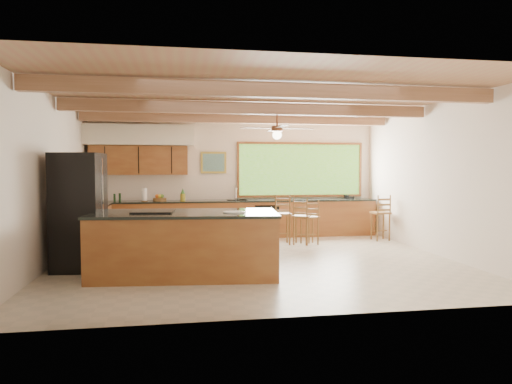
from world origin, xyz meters
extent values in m
plane|color=#BAB19A|center=(0.00, 0.00, 0.00)|extent=(7.20, 7.20, 0.00)
cube|color=silver|center=(0.00, 3.25, 1.50)|extent=(7.20, 0.04, 3.00)
cube|color=silver|center=(0.00, -3.25, 1.50)|extent=(7.20, 0.04, 3.00)
cube|color=silver|center=(-3.60, 0.00, 1.50)|extent=(0.04, 6.50, 3.00)
cube|color=silver|center=(3.60, 0.00, 1.50)|extent=(0.04, 6.50, 3.00)
cube|color=#98724C|center=(0.00, 0.00, 3.00)|extent=(7.20, 6.50, 0.04)
cube|color=#936549|center=(0.00, -1.60, 2.86)|extent=(7.10, 0.15, 0.22)
cube|color=#936549|center=(0.00, 0.50, 2.86)|extent=(7.10, 0.15, 0.22)
cube|color=#936549|center=(0.00, 2.30, 2.86)|extent=(7.10, 0.15, 0.22)
cube|color=brown|center=(-2.35, 3.06, 1.90)|extent=(2.30, 0.35, 0.70)
cube|color=silver|center=(-2.35, 2.99, 2.50)|extent=(2.60, 0.50, 0.48)
cylinder|color=#FFEABF|center=(-3.05, 2.99, 2.27)|extent=(0.10, 0.10, 0.01)
cylinder|color=#FFEABF|center=(-1.65, 2.99, 2.27)|extent=(0.10, 0.10, 0.01)
cube|color=#7DAA3C|center=(1.70, 3.22, 1.67)|extent=(3.20, 0.04, 1.30)
cube|color=#A68C32|center=(-0.55, 3.22, 1.85)|extent=(0.64, 0.03, 0.54)
cube|color=#3E7053|center=(-0.55, 3.20, 1.85)|extent=(0.54, 0.01, 0.44)
cube|color=brown|center=(0.00, 2.91, 0.44)|extent=(7.00, 0.65, 0.88)
cube|color=black|center=(0.00, 2.91, 0.90)|extent=(7.04, 0.69, 0.04)
cube|color=brown|center=(-3.26, 1.35, 0.44)|extent=(0.65, 2.35, 0.88)
cube|color=black|center=(-3.26, 1.35, 0.90)|extent=(0.69, 2.39, 0.04)
cube|color=black|center=(0.70, 2.58, 0.42)|extent=(0.60, 0.02, 0.78)
cube|color=silver|center=(0.00, 2.91, 0.91)|extent=(0.50, 0.38, 0.03)
cylinder|color=silver|center=(0.00, 3.11, 1.07)|extent=(0.03, 0.03, 0.30)
cylinder|color=silver|center=(0.00, 3.01, 1.20)|extent=(0.03, 0.20, 0.03)
cylinder|color=white|center=(-2.23, 2.88, 1.08)|extent=(0.13, 0.13, 0.31)
cylinder|color=#1A3E19|center=(-2.93, 2.98, 1.01)|extent=(0.05, 0.05, 0.18)
cylinder|color=#1A3E19|center=(-2.81, 3.03, 1.01)|extent=(0.05, 0.05, 0.19)
cube|color=black|center=(2.95, 3.00, 0.97)|extent=(0.26, 0.23, 0.09)
cube|color=brown|center=(-1.30, -0.96, 0.48)|extent=(2.97, 1.59, 0.97)
cube|color=black|center=(-1.30, -0.96, 0.99)|extent=(3.02, 1.64, 0.04)
cube|color=black|center=(-1.80, -0.91, 1.02)|extent=(0.68, 0.56, 0.02)
cylinder|color=white|center=(-0.54, -1.17, 1.02)|extent=(0.35, 0.35, 0.02)
cube|color=black|center=(-3.05, -0.30, 0.98)|extent=(0.84, 0.82, 1.96)
cube|color=silver|center=(-2.67, -0.30, 0.98)|extent=(0.03, 0.05, 1.80)
cube|color=brown|center=(0.86, 1.71, 0.68)|extent=(0.42, 0.42, 0.04)
cylinder|color=brown|center=(0.70, 1.55, 0.33)|extent=(0.04, 0.04, 0.66)
cylinder|color=brown|center=(1.02, 1.55, 0.33)|extent=(0.04, 0.04, 0.66)
cylinder|color=brown|center=(0.70, 1.87, 0.33)|extent=(0.04, 0.04, 0.66)
cylinder|color=brown|center=(1.02, 1.87, 0.33)|extent=(0.04, 0.04, 0.66)
cube|color=brown|center=(1.48, 1.60, 0.61)|extent=(0.41, 0.41, 0.04)
cylinder|color=brown|center=(1.34, 1.46, 0.29)|extent=(0.03, 0.03, 0.59)
cylinder|color=brown|center=(1.63, 1.46, 0.29)|extent=(0.03, 0.03, 0.59)
cylinder|color=brown|center=(1.34, 1.74, 0.29)|extent=(0.03, 0.03, 0.59)
cylinder|color=brown|center=(1.63, 1.74, 0.29)|extent=(0.03, 0.03, 0.59)
cube|color=brown|center=(1.30, 1.60, 0.63)|extent=(0.50, 0.50, 0.04)
cylinder|color=brown|center=(1.15, 1.45, 0.31)|extent=(0.04, 0.04, 0.61)
cylinder|color=brown|center=(1.45, 1.45, 0.31)|extent=(0.04, 0.04, 0.61)
cylinder|color=brown|center=(1.15, 1.75, 0.31)|extent=(0.04, 0.04, 0.61)
cylinder|color=brown|center=(1.45, 1.75, 0.31)|extent=(0.04, 0.04, 0.61)
cube|color=brown|center=(3.30, 1.86, 0.65)|extent=(0.40, 0.40, 0.04)
cylinder|color=brown|center=(3.15, 1.71, 0.32)|extent=(0.04, 0.04, 0.63)
cylinder|color=brown|center=(3.45, 1.71, 0.32)|extent=(0.04, 0.04, 0.63)
cylinder|color=brown|center=(3.15, 2.02, 0.32)|extent=(0.04, 0.04, 0.63)
cylinder|color=brown|center=(3.45, 2.02, 0.32)|extent=(0.04, 0.04, 0.63)
camera|label=1|loc=(-1.37, -8.26, 1.71)|focal=32.00mm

